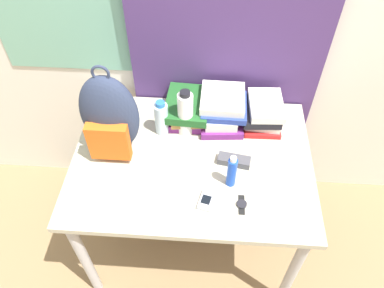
{
  "coord_description": "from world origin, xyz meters",
  "views": [
    {
      "loc": [
        0.08,
        -0.7,
        2.13
      ],
      "look_at": [
        0.0,
        0.41,
        0.86
      ],
      "focal_mm": 35.0,
      "sensor_mm": 36.0,
      "label": 1
    }
  ],
  "objects_px": {
    "sports_bottle": "(185,114)",
    "book_stack_right": "(263,113)",
    "backpack": "(110,117)",
    "sunglasses_case": "(234,160)",
    "cell_phone": "(206,201)",
    "book_stack_left": "(187,110)",
    "wristwatch": "(242,204)",
    "water_bottle": "(161,118)",
    "sunscreen_bottle": "(232,172)",
    "book_stack_center": "(222,109)"
  },
  "relations": [
    {
      "from": "book_stack_right",
      "to": "water_bottle",
      "type": "height_order",
      "value": "water_bottle"
    },
    {
      "from": "book_stack_right",
      "to": "sunglasses_case",
      "type": "xyz_separation_m",
      "value": [
        -0.14,
        -0.28,
        -0.05
      ]
    },
    {
      "from": "book_stack_left",
      "to": "wristwatch",
      "type": "height_order",
      "value": "book_stack_left"
    },
    {
      "from": "book_stack_center",
      "to": "wristwatch",
      "type": "xyz_separation_m",
      "value": [
        0.1,
        -0.5,
        -0.07
      ]
    },
    {
      "from": "sports_bottle",
      "to": "cell_phone",
      "type": "relative_size",
      "value": 2.41
    },
    {
      "from": "cell_phone",
      "to": "wristwatch",
      "type": "bearing_deg",
      "value": -2.38
    },
    {
      "from": "backpack",
      "to": "sunglasses_case",
      "type": "distance_m",
      "value": 0.6
    },
    {
      "from": "book_stack_right",
      "to": "sports_bottle",
      "type": "height_order",
      "value": "sports_bottle"
    },
    {
      "from": "backpack",
      "to": "book_stack_center",
      "type": "height_order",
      "value": "backpack"
    },
    {
      "from": "sports_bottle",
      "to": "wristwatch",
      "type": "xyz_separation_m",
      "value": [
        0.27,
        -0.41,
        -0.12
      ]
    },
    {
      "from": "book_stack_left",
      "to": "sunscreen_bottle",
      "type": "xyz_separation_m",
      "value": [
        0.22,
        -0.4,
        0.02
      ]
    },
    {
      "from": "book_stack_right",
      "to": "wristwatch",
      "type": "distance_m",
      "value": 0.52
    },
    {
      "from": "sports_bottle",
      "to": "book_stack_right",
      "type": "bearing_deg",
      "value": 13.53
    },
    {
      "from": "book_stack_left",
      "to": "cell_phone",
      "type": "xyz_separation_m",
      "value": [
        0.12,
        -0.5,
        -0.05
      ]
    },
    {
      "from": "water_bottle",
      "to": "sunscreen_bottle",
      "type": "relative_size",
      "value": 1.08
    },
    {
      "from": "book_stack_right",
      "to": "water_bottle",
      "type": "relative_size",
      "value": 1.22
    },
    {
      "from": "water_bottle",
      "to": "wristwatch",
      "type": "relative_size",
      "value": 2.03
    },
    {
      "from": "backpack",
      "to": "water_bottle",
      "type": "bearing_deg",
      "value": 30.92
    },
    {
      "from": "water_bottle",
      "to": "sunscreen_bottle",
      "type": "height_order",
      "value": "water_bottle"
    },
    {
      "from": "book_stack_center",
      "to": "sunscreen_bottle",
      "type": "bearing_deg",
      "value": -82.91
    },
    {
      "from": "backpack",
      "to": "cell_phone",
      "type": "distance_m",
      "value": 0.56
    },
    {
      "from": "backpack",
      "to": "sunscreen_bottle",
      "type": "relative_size",
      "value": 2.66
    },
    {
      "from": "backpack",
      "to": "cell_phone",
      "type": "bearing_deg",
      "value": -31.98
    },
    {
      "from": "backpack",
      "to": "sunglasses_case",
      "type": "relative_size",
      "value": 3.04
    },
    {
      "from": "sports_bottle",
      "to": "sunglasses_case",
      "type": "relative_size",
      "value": 1.64
    },
    {
      "from": "sports_bottle",
      "to": "sunglasses_case",
      "type": "height_order",
      "value": "sports_bottle"
    },
    {
      "from": "sports_bottle",
      "to": "sunscreen_bottle",
      "type": "bearing_deg",
      "value": -53.63
    },
    {
      "from": "cell_phone",
      "to": "backpack",
      "type": "bearing_deg",
      "value": 148.02
    },
    {
      "from": "backpack",
      "to": "sunglasses_case",
      "type": "bearing_deg",
      "value": -5.66
    },
    {
      "from": "sunglasses_case",
      "to": "sports_bottle",
      "type": "bearing_deg",
      "value": 142.03
    },
    {
      "from": "water_bottle",
      "to": "sunglasses_case",
      "type": "bearing_deg",
      "value": -26.89
    },
    {
      "from": "book_stack_left",
      "to": "water_bottle",
      "type": "xyz_separation_m",
      "value": [
        -0.12,
        -0.1,
        0.03
      ]
    },
    {
      "from": "backpack",
      "to": "book_stack_left",
      "type": "bearing_deg",
      "value": 34.63
    },
    {
      "from": "sports_bottle",
      "to": "sunscreen_bottle",
      "type": "xyz_separation_m",
      "value": [
        0.22,
        -0.3,
        -0.04
      ]
    },
    {
      "from": "book_stack_center",
      "to": "book_stack_right",
      "type": "bearing_deg",
      "value": 0.94
    },
    {
      "from": "book_stack_left",
      "to": "book_stack_right",
      "type": "distance_m",
      "value": 0.38
    },
    {
      "from": "wristwatch",
      "to": "cell_phone",
      "type": "bearing_deg",
      "value": 177.62
    },
    {
      "from": "sunscreen_bottle",
      "to": "sunglasses_case",
      "type": "relative_size",
      "value": 1.14
    },
    {
      "from": "book_stack_center",
      "to": "cell_phone",
      "type": "xyz_separation_m",
      "value": [
        -0.06,
        -0.5,
        -0.07
      ]
    },
    {
      "from": "book_stack_right",
      "to": "cell_phone",
      "type": "distance_m",
      "value": 0.57
    },
    {
      "from": "book_stack_center",
      "to": "cell_phone",
      "type": "distance_m",
      "value": 0.5
    },
    {
      "from": "sports_bottle",
      "to": "sunglasses_case",
      "type": "xyz_separation_m",
      "value": [
        0.24,
        -0.19,
        -0.11
      ]
    },
    {
      "from": "book_stack_right",
      "to": "sunglasses_case",
      "type": "bearing_deg",
      "value": -116.88
    },
    {
      "from": "cell_phone",
      "to": "book_stack_left",
      "type": "bearing_deg",
      "value": 103.49
    },
    {
      "from": "book_stack_right",
      "to": "book_stack_left",
      "type": "bearing_deg",
      "value": 179.83
    },
    {
      "from": "wristwatch",
      "to": "water_bottle",
      "type": "bearing_deg",
      "value": 133.54
    },
    {
      "from": "book_stack_center",
      "to": "wristwatch",
      "type": "height_order",
      "value": "book_stack_center"
    },
    {
      "from": "cell_phone",
      "to": "book_stack_center",
      "type": "bearing_deg",
      "value": 83.65
    },
    {
      "from": "book_stack_left",
      "to": "cell_phone",
      "type": "distance_m",
      "value": 0.52
    },
    {
      "from": "book_stack_center",
      "to": "wristwatch",
      "type": "bearing_deg",
      "value": -79.12
    }
  ]
}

